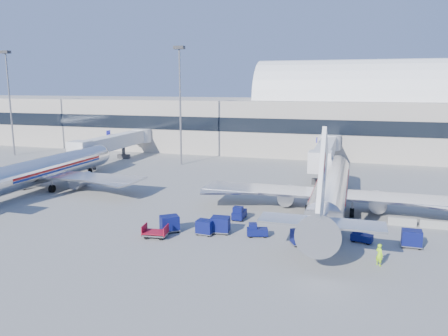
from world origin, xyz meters
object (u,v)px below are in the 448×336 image
(jetbridge_mid, at_px, (118,141))
(cart_train_b, at_px, (205,227))
(mast_west, at_px, (180,88))
(barrier_near, at_px, (402,222))
(jetbridge_near, at_px, (326,150))
(cart_train_c, at_px, (170,223))
(cart_solo_far, at_px, (412,238))
(cart_solo_near, at_px, (300,237))
(tug_lead, at_px, (256,230))
(tug_left, at_px, (239,213))
(airliner_main, at_px, (331,190))
(airliner_mid, at_px, (41,171))
(tug_right, at_px, (361,236))
(ramp_worker, at_px, (379,255))
(cart_train_a, at_px, (220,225))
(barrier_mid, at_px, (434,224))
(cart_open_red, at_px, (156,233))
(mast_far_west, at_px, (9,88))

(jetbridge_mid, relative_size, cart_train_b, 14.48)
(mast_west, xyz_separation_m, barrier_near, (38.00, -28.00, -14.34))
(jetbridge_near, bearing_deg, cart_train_c, -109.50)
(jetbridge_near, bearing_deg, cart_solo_far, -73.40)
(cart_solo_near, bearing_deg, tug_lead, 137.52)
(tug_left, distance_m, cart_train_c, 8.73)
(airliner_main, xyz_separation_m, airliner_mid, (-42.00, 0.00, 0.00))
(jetbridge_near, height_order, tug_right, jetbridge_near)
(jetbridge_near, xyz_separation_m, ramp_worker, (7.43, -41.19, -2.93))
(airliner_main, distance_m, barrier_near, 8.74)
(mast_west, height_order, cart_train_b, mast_west)
(barrier_near, bearing_deg, cart_train_a, -155.99)
(cart_solo_far, relative_size, ramp_worker, 0.98)
(tug_lead, bearing_deg, cart_solo_near, -29.95)
(mast_west, height_order, tug_right, mast_west)
(barrier_near, xyz_separation_m, cart_solo_near, (-10.15, -9.36, 0.37))
(cart_train_b, relative_size, cart_solo_near, 0.88)
(mast_west, relative_size, ramp_worker, 11.37)
(barrier_mid, relative_size, cart_solo_near, 1.38)
(barrier_mid, distance_m, tug_right, 10.29)
(cart_solo_far, bearing_deg, barrier_mid, 66.98)
(tug_right, distance_m, cart_solo_near, 6.28)
(airliner_mid, bearing_deg, cart_solo_near, -16.58)
(mast_west, bearing_deg, airliner_main, -40.36)
(mast_west, distance_m, cart_open_red, 44.16)
(cart_solo_far, xyz_separation_m, ramp_worker, (-3.20, -5.52, 0.09))
(mast_far_west, distance_m, barrier_near, 84.11)
(barrier_mid, height_order, cart_open_red, barrier_mid)
(airliner_main, xyz_separation_m, barrier_mid, (11.30, -2.51, -2.48))
(barrier_near, distance_m, tug_right, 8.11)
(cart_train_a, xyz_separation_m, cart_train_c, (-5.31, -1.18, -0.00))
(cart_train_c, distance_m, cart_solo_far, 24.35)
(airliner_mid, bearing_deg, jetbridge_mid, 95.22)
(mast_far_west, height_order, cart_solo_far, mast_far_west)
(airliner_main, bearing_deg, cart_open_red, -139.74)
(cart_train_c, bearing_deg, airliner_main, -0.84)
(jetbridge_near, xyz_separation_m, tug_right, (5.98, -35.61, -3.32))
(mast_far_west, height_order, cart_train_c, mast_far_west)
(ramp_worker, bearing_deg, mast_west, -3.36)
(mast_west, distance_m, barrier_mid, 51.92)
(cart_solo_near, bearing_deg, mast_west, 98.23)
(tug_lead, xyz_separation_m, ramp_worker, (11.82, -4.18, 0.36))
(jetbridge_mid, relative_size, cart_train_a, 12.90)
(airliner_mid, distance_m, cart_train_a, 33.22)
(jetbridge_near, relative_size, mast_west, 1.22)
(jetbridge_mid, distance_m, mast_west, 18.06)
(mast_far_west, relative_size, ramp_worker, 11.37)
(cart_train_a, relative_size, cart_train_b, 1.12)
(cart_solo_near, bearing_deg, barrier_mid, 6.36)
(jetbridge_mid, bearing_deg, cart_train_c, -53.41)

